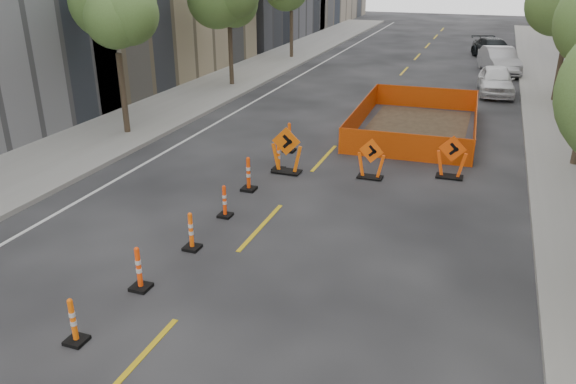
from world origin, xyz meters
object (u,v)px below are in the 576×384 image
at_px(channelizer_7, 279,156).
at_px(chevron_sign_left, 287,150).
at_px(channelizer_2, 73,321).
at_px(channelizer_5, 225,201).
at_px(chevron_sign_center, 371,158).
at_px(channelizer_4, 191,231).
at_px(channelizer_6, 248,174).
at_px(parked_car_mid, 499,60).
at_px(parked_car_near, 496,80).
at_px(chevron_sign_right, 452,157).
at_px(channelizer_8, 289,137).
at_px(parked_car_far, 493,49).
at_px(channelizer_3, 139,268).

distance_m(channelizer_7, chevron_sign_left, 0.47).
bearing_deg(channelizer_2, channelizer_5, 88.12).
bearing_deg(chevron_sign_center, chevron_sign_left, -161.06).
xyz_separation_m(channelizer_4, chevron_sign_left, (0.37, 5.87, 0.30)).
bearing_deg(chevron_sign_center, channelizer_6, -135.75).
bearing_deg(channelizer_2, channelizer_4, 86.33).
bearing_deg(channelizer_2, parked_car_mid, 77.23).
distance_m(channelizer_2, channelizer_6, 8.02).
bearing_deg(channelizer_7, chevron_sign_left, -22.54).
distance_m(channelizer_4, channelizer_7, 6.02).
bearing_deg(parked_car_near, chevron_sign_right, -99.76).
distance_m(channelizer_4, chevron_sign_right, 9.17).
bearing_deg(channelizer_2, parked_car_near, 74.28).
height_order(channelizer_4, channelizer_7, channelizer_7).
xyz_separation_m(channelizer_8, parked_car_near, (7.03, 12.75, 0.18)).
bearing_deg(channelizer_5, channelizer_4, -88.28).
bearing_deg(parked_car_far, channelizer_5, -123.45).
bearing_deg(channelizer_6, channelizer_3, -89.55).
height_order(channelizer_4, chevron_sign_right, chevron_sign_right).
height_order(chevron_sign_left, parked_car_mid, chevron_sign_left).
relative_size(channelizer_7, parked_car_mid, 0.21).
relative_size(channelizer_3, chevron_sign_center, 0.76).
bearing_deg(chevron_sign_left, channelizer_2, -99.50).
bearing_deg(channelizer_3, chevron_sign_center, 68.42).
bearing_deg(channelizer_3, chevron_sign_right, 58.14).
bearing_deg(channelizer_8, channelizer_7, -80.54).
bearing_deg(channelizer_5, chevron_sign_left, 83.68).
xyz_separation_m(channelizer_7, chevron_sign_right, (5.58, 1.25, 0.21)).
xyz_separation_m(channelizer_2, parked_car_near, (6.98, 24.79, 0.25)).
height_order(channelizer_6, chevron_sign_center, chevron_sign_center).
bearing_deg(channelizer_5, channelizer_2, -91.88).
bearing_deg(chevron_sign_right, parked_car_mid, 86.06).
xyz_separation_m(channelizer_7, channelizer_8, (-0.33, 2.01, 0.04)).
xyz_separation_m(channelizer_2, chevron_sign_left, (0.63, 9.89, 0.32)).
xyz_separation_m(parked_car_near, parked_car_mid, (0.06, 6.26, 0.06)).
height_order(channelizer_4, parked_car_near, parked_car_near).
relative_size(chevron_sign_center, parked_car_mid, 0.28).
distance_m(parked_car_near, parked_car_mid, 6.26).
bearing_deg(parked_car_near, channelizer_2, -110.74).
distance_m(chevron_sign_right, parked_car_mid, 19.81).
bearing_deg(chevron_sign_left, channelizer_5, -102.20).
height_order(chevron_sign_left, parked_car_near, chevron_sign_left).
xyz_separation_m(channelizer_2, channelizer_7, (0.28, 10.03, 0.03)).
xyz_separation_m(channelizer_8, parked_car_mid, (7.09, 19.01, 0.24)).
xyz_separation_m(chevron_sign_right, parked_car_far, (0.74, 25.24, -0.01)).
relative_size(channelizer_2, chevron_sign_center, 0.71).
bearing_deg(channelizer_7, channelizer_8, 99.46).
relative_size(chevron_sign_center, parked_car_far, 0.28).
bearing_deg(channelizer_3, channelizer_4, 85.30).
xyz_separation_m(channelizer_3, chevron_sign_right, (5.76, 9.27, 0.21)).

